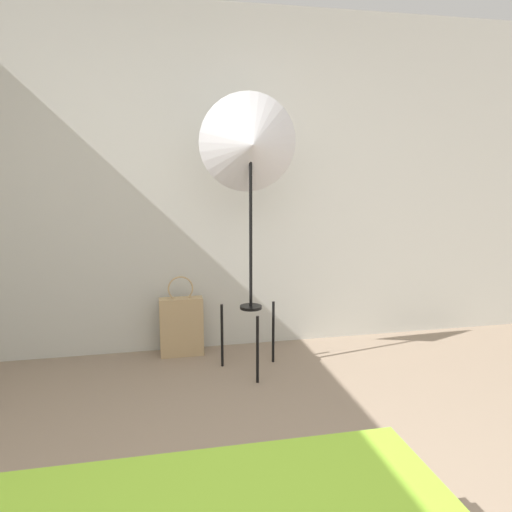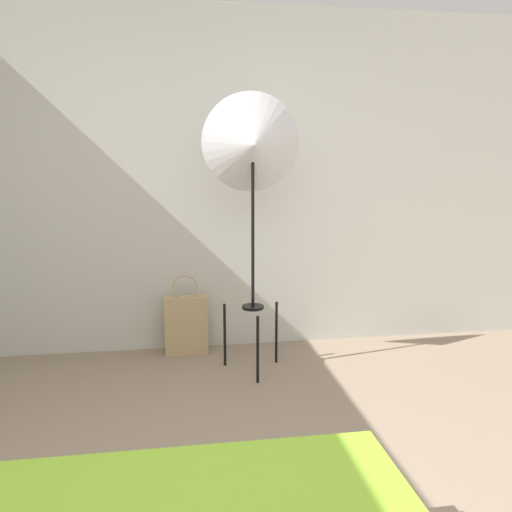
# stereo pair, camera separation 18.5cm
# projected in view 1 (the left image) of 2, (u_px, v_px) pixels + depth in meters

# --- Properties ---
(wall_back) EXTENTS (8.00, 0.05, 2.60)m
(wall_back) POSITION_uv_depth(u_px,v_px,m) (187.00, 183.00, 3.77)
(wall_back) COLOR beige
(wall_back) RESTS_ON ground_plane
(photo_umbrella) EXTENTS (0.67, 0.35, 1.91)m
(photo_umbrella) POSITION_uv_depth(u_px,v_px,m) (251.00, 147.00, 3.27)
(photo_umbrella) COLOR black
(photo_umbrella) RESTS_ON ground_plane
(tote_bag) EXTENTS (0.33, 0.11, 0.62)m
(tote_bag) POSITION_uv_depth(u_px,v_px,m) (182.00, 326.00, 3.78)
(tote_bag) COLOR tan
(tote_bag) RESTS_ON ground_plane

